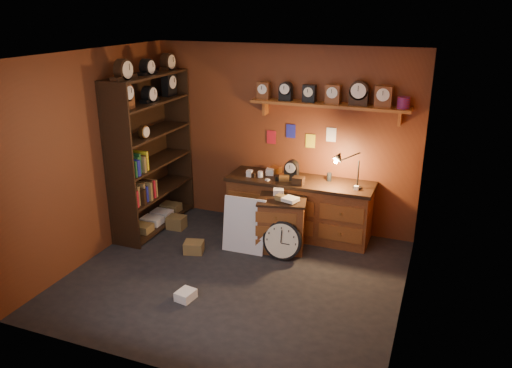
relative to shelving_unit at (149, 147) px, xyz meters
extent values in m
plane|color=black|center=(1.79, -0.98, -1.25)|extent=(4.00, 4.00, 0.00)
cube|color=brown|center=(1.79, 0.82, 0.10)|extent=(4.00, 0.02, 2.70)
cube|color=brown|center=(1.79, -2.78, 0.10)|extent=(4.00, 0.02, 2.70)
cube|color=brown|center=(-0.21, -0.98, 0.10)|extent=(0.02, 3.60, 2.70)
cube|color=brown|center=(3.79, -0.98, 0.10)|extent=(0.02, 3.60, 2.70)
cube|color=beige|center=(1.79, -0.98, 1.45)|extent=(4.00, 3.60, 0.02)
cube|color=brown|center=(2.49, 0.67, 0.67)|extent=(2.20, 0.30, 0.04)
cube|color=brown|center=(1.54, 0.74, 0.55)|extent=(0.04, 0.16, 0.20)
cube|color=brown|center=(3.44, 0.74, 0.55)|extent=(0.04, 0.16, 0.20)
cylinder|color=#B21419|center=(3.47, 0.67, 0.76)|extent=(0.16, 0.16, 0.15)
cube|color=maroon|center=(1.94, 0.81, 0.10)|extent=(0.14, 0.01, 0.20)
cube|color=navy|center=(2.24, 0.81, 0.22)|extent=(0.14, 0.01, 0.20)
cube|color=gold|center=(2.54, 0.81, 0.10)|extent=(0.14, 0.01, 0.20)
cube|color=silver|center=(2.84, 0.81, 0.22)|extent=(0.14, 0.01, 0.20)
cube|color=black|center=(-0.19, 0.00, -0.10)|extent=(0.03, 1.60, 2.30)
cube|color=black|center=(0.04, -0.78, -0.10)|extent=(0.45, 0.03, 2.30)
cube|color=black|center=(0.04, 0.78, -0.10)|extent=(0.45, 0.03, 2.30)
cube|color=black|center=(0.04, 0.00, -1.20)|extent=(0.43, 1.54, 0.03)
cube|color=black|center=(0.04, 0.00, -0.70)|extent=(0.43, 1.54, 0.03)
cube|color=black|center=(0.04, 0.00, -0.25)|extent=(0.43, 1.54, 0.03)
cube|color=black|center=(0.04, 0.00, 0.20)|extent=(0.43, 1.54, 0.03)
cube|color=black|center=(0.04, 0.00, 0.65)|extent=(0.43, 1.54, 0.03)
cube|color=black|center=(0.04, 0.00, 1.03)|extent=(0.43, 1.54, 0.03)
cube|color=brown|center=(2.17, 0.50, -0.85)|extent=(2.05, 0.60, 0.80)
cube|color=black|center=(2.17, 0.50, -0.43)|extent=(2.11, 0.66, 0.05)
cube|color=brown|center=(2.17, 0.20, -0.85)|extent=(1.97, 0.02, 0.52)
cylinder|color=black|center=(2.99, 0.45, -0.39)|extent=(0.12, 0.12, 0.02)
cylinder|color=black|center=(2.99, 0.45, -0.20)|extent=(0.02, 0.02, 0.38)
cylinder|color=black|center=(2.87, 0.42, 0.04)|extent=(0.27, 0.09, 0.14)
cone|color=black|center=(2.73, 0.39, 0.00)|extent=(0.18, 0.14, 0.18)
cube|color=brown|center=(2.08, -0.03, -0.90)|extent=(0.70, 0.62, 0.71)
cube|color=black|center=(2.08, -0.03, -0.53)|extent=(0.75, 0.67, 0.03)
cube|color=brown|center=(2.08, -0.28, -0.90)|extent=(0.54, 0.13, 0.60)
cylinder|color=black|center=(2.18, -0.31, -0.99)|extent=(0.53, 0.17, 0.53)
cylinder|color=#F2E6C1|center=(2.18, -0.34, -0.99)|extent=(0.47, 0.10, 0.46)
cube|color=black|center=(2.18, -0.35, -0.91)|extent=(0.01, 0.04, 0.17)
cube|color=black|center=(2.24, -0.35, -1.01)|extent=(0.12, 0.01, 0.01)
cube|color=silver|center=(1.62, -0.30, -1.25)|extent=(0.59, 0.17, 0.78)
cube|color=silver|center=(1.39, 0.42, -1.00)|extent=(0.57, 0.57, 0.51)
cube|color=black|center=(1.39, 0.17, -1.00)|extent=(0.41, 0.09, 0.40)
cube|color=olive|center=(1.00, -0.59, -1.17)|extent=(0.30, 0.28, 0.16)
cube|color=white|center=(1.46, -1.66, -1.20)|extent=(0.21, 0.24, 0.11)
cube|color=olive|center=(0.38, 0.01, -1.16)|extent=(0.27, 0.22, 0.19)
camera|label=1|loc=(4.02, -6.00, 1.95)|focal=35.00mm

